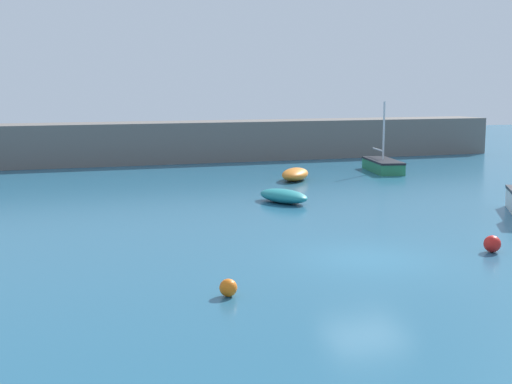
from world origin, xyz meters
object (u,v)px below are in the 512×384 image
(mooring_buoy_red, at_px, (492,244))
(rowboat_white_midwater, at_px, (283,196))
(sailboat_twin_hulled, at_px, (383,165))
(open_tender_yellow, at_px, (295,174))
(mooring_buoy_orange, at_px, (228,288))

(mooring_buoy_red, bearing_deg, rowboat_white_midwater, 104.12)
(sailboat_twin_hulled, height_order, open_tender_yellow, sailboat_twin_hulled)
(open_tender_yellow, height_order, rowboat_white_midwater, open_tender_yellow)
(open_tender_yellow, distance_m, rowboat_white_midwater, 7.46)
(open_tender_yellow, height_order, mooring_buoy_orange, open_tender_yellow)
(open_tender_yellow, relative_size, mooring_buoy_orange, 7.05)
(sailboat_twin_hulled, relative_size, open_tender_yellow, 1.46)
(open_tender_yellow, bearing_deg, mooring_buoy_red, 32.26)
(mooring_buoy_orange, bearing_deg, rowboat_white_midwater, 63.73)
(open_tender_yellow, height_order, mooring_buoy_red, open_tender_yellow)
(rowboat_white_midwater, bearing_deg, open_tender_yellow, 133.78)
(mooring_buoy_red, bearing_deg, open_tender_yellow, 88.39)
(rowboat_white_midwater, relative_size, mooring_buoy_red, 5.79)
(sailboat_twin_hulled, xyz_separation_m, mooring_buoy_orange, (-15.99, -21.51, -0.17))
(mooring_buoy_orange, bearing_deg, mooring_buoy_red, 11.70)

